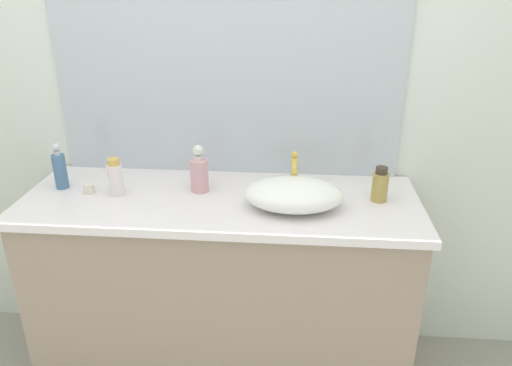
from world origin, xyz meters
The scene contains 10 objects.
bathroom_wall_rear centered at (0.00, 0.73, 1.30)m, with size 6.00×0.06×2.60m, color silver.
vanity_counter centered at (0.02, 0.40, 0.45)m, with size 1.62×0.58×0.90m.
wall_mirror_panel centered at (0.02, 0.69, 1.48)m, with size 1.50×0.01×1.16m, color #B2BCC6.
sink_basin centered at (0.32, 0.34, 0.96)m, with size 0.38×0.27×0.11m, color white.
faucet centered at (0.32, 0.49, 1.00)m, with size 0.03×0.14×0.17m.
soap_dispenser centered at (-0.07, 0.46, 0.98)m, with size 0.08×0.08×0.20m.
lotion_bottle centered at (-0.41, 0.40, 0.98)m, with size 0.06×0.06×0.16m.
perfume_bottle centered at (-0.67, 0.44, 0.99)m, with size 0.05×0.05×0.20m.
spray_can centered at (0.66, 0.43, 0.97)m, with size 0.07×0.07×0.14m.
candle_jar centered at (-0.53, 0.41, 0.92)m, with size 0.05×0.05×0.04m, color silver.
Camera 1 is at (0.32, -1.39, 1.75)m, focal length 34.21 mm.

